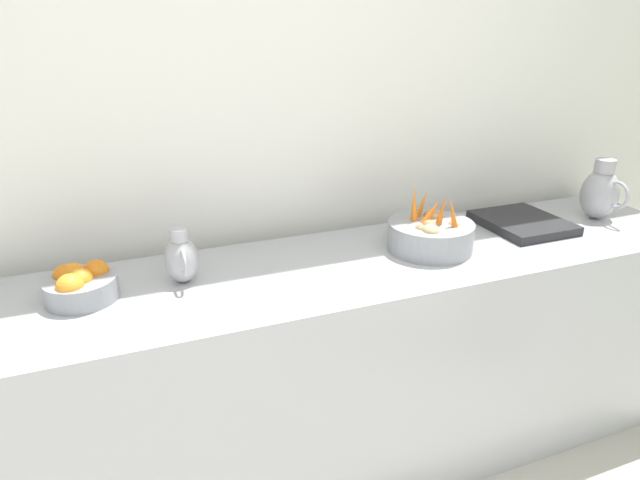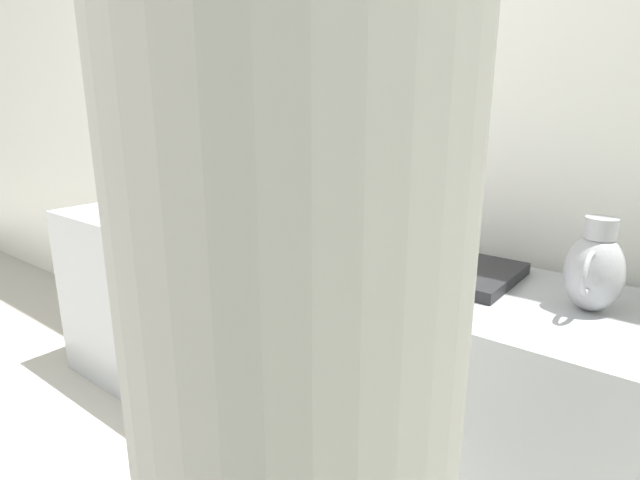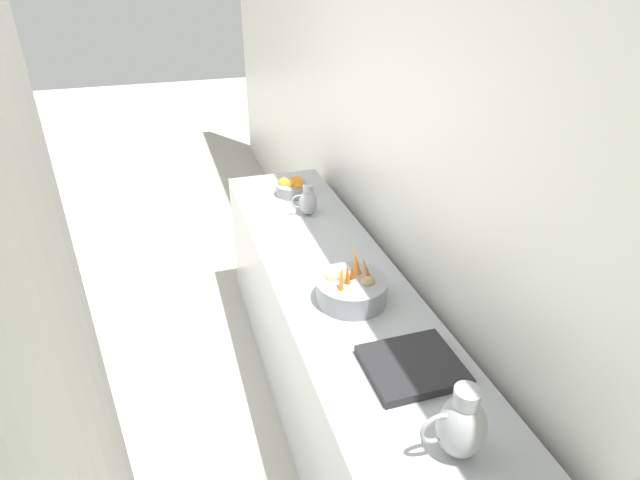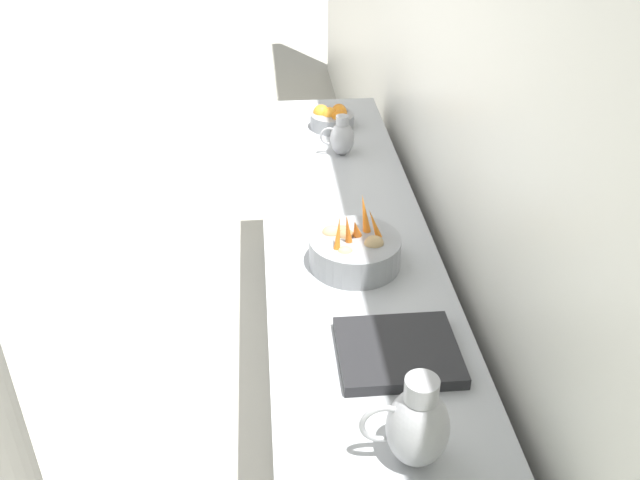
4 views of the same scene
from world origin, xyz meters
name	(u,v)px [view 4 (image 4 of 4)]	position (x,y,z in m)	size (l,w,h in m)	color
tile_wall_left	(529,116)	(-1.95, 0.67, 1.50)	(0.10, 9.71, 3.00)	white
prep_counter	(344,323)	(-1.54, 0.17, 0.43)	(0.61, 2.66, 0.86)	#ADAFB5
vegetable_colander	(355,250)	(-1.54, 0.39, 0.92)	(0.31, 0.31, 0.24)	gray
orange_bowl	(333,118)	(-1.58, -0.78, 0.91)	(0.21, 0.21, 0.11)	gray
metal_pitcher_tall	(417,425)	(-1.57, 1.23, 0.98)	(0.21, 0.15, 0.25)	#A3A3A8
metal_pitcher_short	(342,137)	(-1.59, -0.48, 0.95)	(0.15, 0.11, 0.18)	#A3A3A8
counter_sink_basin	(398,352)	(-1.60, 0.87, 0.88)	(0.34, 0.30, 0.04)	#232326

